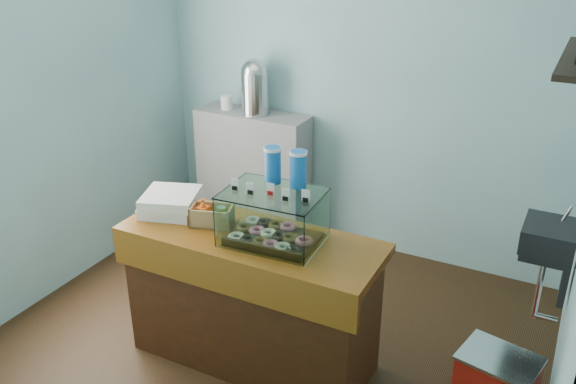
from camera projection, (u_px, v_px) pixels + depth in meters
The scene contains 9 objects.
ground at pixel (272, 335), 4.18m from camera, with size 3.50×3.50×0.00m, color black.
room_shell at pixel (273, 93), 3.47m from camera, with size 3.54×3.04×2.82m.
counter at pixel (252, 298), 3.79m from camera, with size 1.60×0.60×0.90m.
back_shelf at pixel (253, 173), 5.40m from camera, with size 1.00×0.32×1.10m, color gray.
display_case at pixel (275, 213), 3.51m from camera, with size 0.58×0.44×0.52m.
condiment_crate at pixel (211, 215), 3.72m from camera, with size 0.28×0.22×0.17m.
pastry_boxes at pixel (171, 202), 3.87m from camera, with size 0.43×0.43×0.13m.
coffee_urn at pixel (255, 85), 5.04m from camera, with size 0.26×0.26×0.47m.
red_cooler at pixel (496, 383), 3.49m from camera, with size 0.48×0.40×0.37m.
Camera 1 is at (1.65, -2.98, 2.63)m, focal length 38.00 mm.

